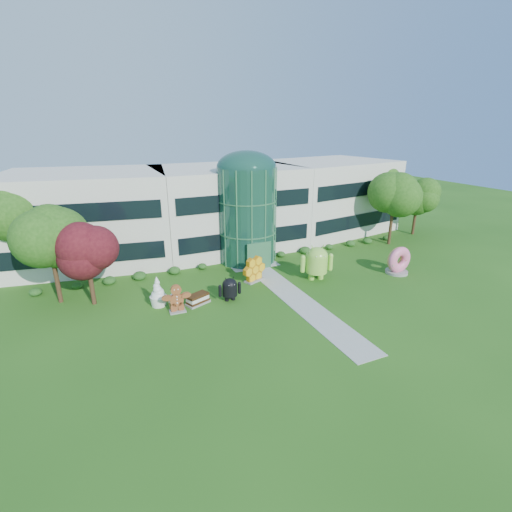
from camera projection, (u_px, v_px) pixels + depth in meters
name	position (u px, v px, depth m)	size (l,w,h in m)	color
ground	(305.00, 306.00, 29.86)	(140.00, 140.00, 0.00)	#215114
building	(227.00, 207.00, 43.75)	(46.00, 15.00, 9.30)	beige
atrium	(247.00, 215.00, 38.51)	(6.00, 6.00, 9.80)	#194738
walkway	(293.00, 296.00, 31.57)	(2.40, 20.00, 0.04)	#9E9E93
tree_red	(89.00, 270.00, 29.27)	(4.00, 4.00, 6.00)	#3F0C14
trees_backdrop	(243.00, 220.00, 39.60)	(52.00, 8.00, 8.40)	#1E4C13
android_green	(317.00, 261.00, 34.49)	(3.27, 2.18, 3.71)	#8ED243
android_black	(230.00, 288.00, 30.50)	(2.01, 1.35, 2.29)	black
donut	(398.00, 260.00, 36.05)	(2.67, 1.28, 2.77)	#E35681
gingerbread	(177.00, 298.00, 28.62)	(2.51, 0.96, 2.31)	maroon
ice_cream_sandwich	(198.00, 299.00, 30.11)	(1.95, 0.98, 0.87)	black
honeycomb	(254.00, 270.00, 34.29)	(2.76, 0.99, 2.17)	yellow
froyo	(158.00, 291.00, 29.57)	(1.45, 1.45, 2.49)	white
cupcake	(175.00, 301.00, 29.14)	(1.17, 1.17, 1.41)	white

